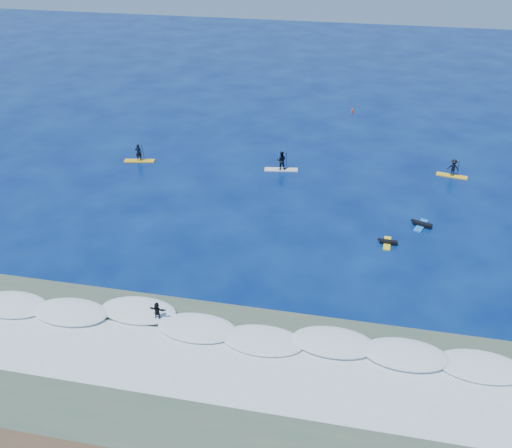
% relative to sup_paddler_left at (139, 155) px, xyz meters
% --- Properties ---
extents(ground, '(160.00, 160.00, 0.00)m').
position_rel_sup_paddler_left_xyz_m(ground, '(15.35, -11.73, -0.63)').
color(ground, '#04124E').
rests_on(ground, ground).
extents(shallow_water, '(90.00, 13.00, 0.01)m').
position_rel_sup_paddler_left_xyz_m(shallow_water, '(15.35, -25.73, -0.62)').
color(shallow_water, '#3C5342').
rests_on(shallow_water, ground).
extents(breaking_wave, '(40.00, 6.00, 0.30)m').
position_rel_sup_paddler_left_xyz_m(breaking_wave, '(15.35, -21.73, -0.63)').
color(breaking_wave, white).
rests_on(breaking_wave, ground).
extents(whitewater, '(34.00, 5.00, 0.02)m').
position_rel_sup_paddler_left_xyz_m(whitewater, '(15.35, -24.73, -0.63)').
color(whitewater, silver).
rests_on(whitewater, ground).
extents(sup_paddler_left, '(2.95, 1.22, 2.01)m').
position_rel_sup_paddler_left_xyz_m(sup_paddler_left, '(0.00, 0.00, 0.00)').
color(sup_paddler_left, yellow).
rests_on(sup_paddler_left, ground).
extents(sup_paddler_center, '(3.14, 1.23, 2.15)m').
position_rel_sup_paddler_left_xyz_m(sup_paddler_center, '(13.56, 0.80, 0.17)').
color(sup_paddler_center, silver).
rests_on(sup_paddler_center, ground).
extents(sup_paddler_right, '(2.77, 1.15, 1.89)m').
position_rel_sup_paddler_left_xyz_m(sup_paddler_right, '(28.91, 2.64, 0.11)').
color(sup_paddler_right, yellow).
rests_on(sup_paddler_right, ground).
extents(prone_paddler_near, '(1.47, 1.86, 0.39)m').
position_rel_sup_paddler_left_xyz_m(prone_paddler_near, '(23.29, -10.07, -0.50)').
color(prone_paddler_near, yellow).
rests_on(prone_paddler_near, ground).
extents(prone_paddler_far, '(1.64, 2.16, 0.44)m').
position_rel_sup_paddler_left_xyz_m(prone_paddler_far, '(25.82, -6.96, -0.48)').
color(prone_paddler_far, blue).
rests_on(prone_paddler_far, ground).
extents(wave_surfer, '(1.72, 0.56, 1.22)m').
position_rel_sup_paddler_left_xyz_m(wave_surfer, '(9.81, -21.67, 0.09)').
color(wave_surfer, white).
rests_on(wave_surfer, breaking_wave).
extents(marker_buoy, '(0.25, 0.25, 0.61)m').
position_rel_sup_paddler_left_xyz_m(marker_buoy, '(19.07, 17.63, -0.36)').
color(marker_buoy, '#EE3E15').
rests_on(marker_buoy, ground).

